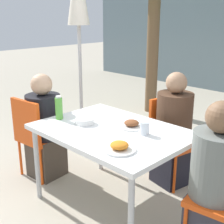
{
  "coord_description": "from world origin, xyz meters",
  "views": [
    {
      "loc": [
        1.72,
        -1.73,
        1.66
      ],
      "look_at": [
        0.0,
        0.0,
        0.88
      ],
      "focal_mm": 50.0,
      "sensor_mm": 36.0,
      "label": 1
    }
  ],
  "objects_px": {
    "person_left": "(45,130)",
    "salad_bowl": "(85,121)",
    "drinking_cup": "(145,128)",
    "person_right": "(214,184)",
    "chair_left": "(35,132)",
    "bottle": "(59,108)",
    "chair_far": "(171,133)",
    "closed_umbrella": "(78,8)",
    "person_far": "(173,133)"
  },
  "relations": [
    {
      "from": "chair_far",
      "to": "closed_umbrella",
      "type": "distance_m",
      "value": 1.82
    },
    {
      "from": "person_left",
      "to": "closed_umbrella",
      "type": "height_order",
      "value": "closed_umbrella"
    },
    {
      "from": "person_right",
      "to": "closed_umbrella",
      "type": "distance_m",
      "value": 2.54
    },
    {
      "from": "chair_left",
      "to": "closed_umbrella",
      "type": "relative_size",
      "value": 0.36
    },
    {
      "from": "chair_left",
      "to": "person_right",
      "type": "bearing_deg",
      "value": 3.3
    },
    {
      "from": "person_right",
      "to": "bottle",
      "type": "relative_size",
      "value": 5.16
    },
    {
      "from": "drinking_cup",
      "to": "salad_bowl",
      "type": "relative_size",
      "value": 0.62
    },
    {
      "from": "chair_left",
      "to": "person_right",
      "type": "distance_m",
      "value": 1.83
    },
    {
      "from": "chair_far",
      "to": "drinking_cup",
      "type": "distance_m",
      "value": 0.76
    },
    {
      "from": "person_left",
      "to": "chair_far",
      "type": "relative_size",
      "value": 1.28
    },
    {
      "from": "closed_umbrella",
      "to": "bottle",
      "type": "relative_size",
      "value": 10.8
    },
    {
      "from": "chair_left",
      "to": "closed_umbrella",
      "type": "xyz_separation_m",
      "value": [
        -0.36,
        0.91,
        1.21
      ]
    },
    {
      "from": "chair_far",
      "to": "person_far",
      "type": "height_order",
      "value": "person_far"
    },
    {
      "from": "chair_far",
      "to": "drinking_cup",
      "type": "height_order",
      "value": "chair_far"
    },
    {
      "from": "salad_bowl",
      "to": "person_left",
      "type": "bearing_deg",
      "value": -178.11
    },
    {
      "from": "chair_left",
      "to": "closed_umbrella",
      "type": "distance_m",
      "value": 1.56
    },
    {
      "from": "closed_umbrella",
      "to": "person_far",
      "type": "bearing_deg",
      "value": -0.83
    },
    {
      "from": "drinking_cup",
      "to": "chair_far",
      "type": "bearing_deg",
      "value": 106.02
    },
    {
      "from": "person_right",
      "to": "person_far",
      "type": "bearing_deg",
      "value": -46.22
    },
    {
      "from": "salad_bowl",
      "to": "bottle",
      "type": "bearing_deg",
      "value": -163.52
    },
    {
      "from": "person_right",
      "to": "drinking_cup",
      "type": "bearing_deg",
      "value": -5.74
    },
    {
      "from": "chair_left",
      "to": "person_right",
      "type": "xyz_separation_m",
      "value": [
        1.8,
        0.3,
        0.03
      ]
    },
    {
      "from": "person_right",
      "to": "person_far",
      "type": "height_order",
      "value": "person_far"
    },
    {
      "from": "person_right",
      "to": "drinking_cup",
      "type": "height_order",
      "value": "person_right"
    },
    {
      "from": "person_left",
      "to": "person_far",
      "type": "height_order",
      "value": "person_far"
    },
    {
      "from": "drinking_cup",
      "to": "salad_bowl",
      "type": "height_order",
      "value": "drinking_cup"
    },
    {
      "from": "chair_far",
      "to": "person_left",
      "type": "bearing_deg",
      "value": -36.33
    },
    {
      "from": "person_right",
      "to": "drinking_cup",
      "type": "distance_m",
      "value": 0.66
    },
    {
      "from": "drinking_cup",
      "to": "salad_bowl",
      "type": "bearing_deg",
      "value": -161.84
    },
    {
      "from": "person_right",
      "to": "bottle",
      "type": "height_order",
      "value": "person_right"
    },
    {
      "from": "person_left",
      "to": "person_far",
      "type": "xyz_separation_m",
      "value": [
        1.02,
        0.8,
        0.02
      ]
    },
    {
      "from": "chair_far",
      "to": "closed_umbrella",
      "type": "height_order",
      "value": "closed_umbrella"
    },
    {
      "from": "person_right",
      "to": "salad_bowl",
      "type": "distance_m",
      "value": 1.18
    },
    {
      "from": "chair_left",
      "to": "salad_bowl",
      "type": "xyz_separation_m",
      "value": [
        0.66,
        0.11,
        0.26
      ]
    },
    {
      "from": "closed_umbrella",
      "to": "chair_left",
      "type": "bearing_deg",
      "value": -68.4
    },
    {
      "from": "person_right",
      "to": "person_far",
      "type": "xyz_separation_m",
      "value": [
        -0.74,
        0.59,
        0.01
      ]
    },
    {
      "from": "drinking_cup",
      "to": "person_right",
      "type": "bearing_deg",
      "value": 2.05
    },
    {
      "from": "drinking_cup",
      "to": "salad_bowl",
      "type": "xyz_separation_m",
      "value": [
        -0.53,
        -0.17,
        -0.03
      ]
    },
    {
      "from": "person_far",
      "to": "bottle",
      "type": "distance_m",
      "value": 1.13
    },
    {
      "from": "person_right",
      "to": "chair_left",
      "type": "bearing_deg",
      "value": 1.7
    },
    {
      "from": "chair_far",
      "to": "person_far",
      "type": "bearing_deg",
      "value": 58.14
    },
    {
      "from": "person_left",
      "to": "drinking_cup",
      "type": "relative_size",
      "value": 10.51
    },
    {
      "from": "chair_left",
      "to": "closed_umbrella",
      "type": "height_order",
      "value": "closed_umbrella"
    },
    {
      "from": "chair_left",
      "to": "bottle",
      "type": "xyz_separation_m",
      "value": [
        0.39,
        0.03,
        0.34
      ]
    },
    {
      "from": "person_left",
      "to": "salad_bowl",
      "type": "bearing_deg",
      "value": -4.3
    },
    {
      "from": "chair_left",
      "to": "person_right",
      "type": "height_order",
      "value": "person_right"
    },
    {
      "from": "bottle",
      "to": "drinking_cup",
      "type": "distance_m",
      "value": 0.83
    },
    {
      "from": "person_right",
      "to": "chair_far",
      "type": "distance_m",
      "value": 1.04
    },
    {
      "from": "bottle",
      "to": "salad_bowl",
      "type": "height_order",
      "value": "bottle"
    },
    {
      "from": "bottle",
      "to": "drinking_cup",
      "type": "relative_size",
      "value": 2.1
    }
  ]
}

